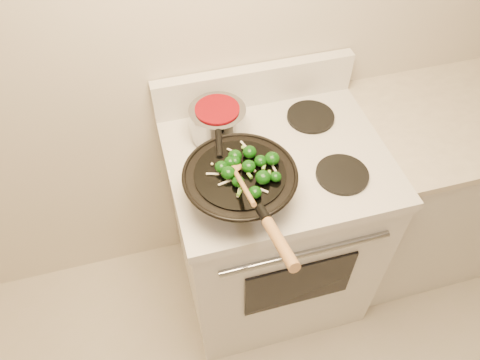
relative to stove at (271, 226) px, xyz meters
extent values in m
cube|color=silver|center=(0.00, 0.00, -0.03)|extent=(0.76, 0.64, 0.88)
cube|color=silver|center=(0.00, 0.00, 0.43)|extent=(0.78, 0.66, 0.04)
cube|color=silver|center=(0.00, 0.30, 0.53)|extent=(0.78, 0.05, 0.16)
cylinder|color=gray|center=(0.00, -0.33, 0.31)|extent=(0.60, 0.02, 0.02)
cube|color=black|center=(0.00, -0.33, 0.08)|extent=(0.42, 0.01, 0.28)
cylinder|color=black|center=(-0.18, -0.15, 0.46)|extent=(0.18, 0.18, 0.01)
cylinder|color=black|center=(0.18, -0.15, 0.46)|extent=(0.18, 0.18, 0.01)
cylinder|color=black|center=(-0.18, 0.15, 0.46)|extent=(0.18, 0.18, 0.01)
cylinder|color=black|center=(0.18, 0.15, 0.46)|extent=(0.18, 0.18, 0.01)
cube|color=silver|center=(0.76, 0.03, -0.03)|extent=(0.84, 0.60, 0.88)
cube|color=beige|center=(0.76, 0.03, 0.42)|extent=(0.86, 0.62, 0.03)
torus|color=black|center=(-0.18, -0.15, 0.57)|extent=(0.36, 0.36, 0.01)
cylinder|color=black|center=(-0.18, -0.15, 0.57)|extent=(0.28, 0.28, 0.01)
cylinder|color=black|center=(-0.17, -0.35, 0.62)|extent=(0.03, 0.06, 0.04)
cylinder|color=olive|center=(-0.16, -0.48, 0.66)|extent=(0.04, 0.19, 0.08)
ellipsoid|color=#0A3508|center=(-0.18, -0.09, 0.59)|extent=(0.04, 0.04, 0.04)
cylinder|color=#50852F|center=(-0.17, -0.09, 0.58)|extent=(0.01, 0.01, 0.01)
ellipsoid|color=#0A3508|center=(-0.19, -0.11, 0.59)|extent=(0.04, 0.04, 0.03)
ellipsoid|color=#0A3508|center=(-0.20, -0.11, 0.59)|extent=(0.04, 0.04, 0.03)
ellipsoid|color=#0A3508|center=(-0.20, -0.20, 0.59)|extent=(0.04, 0.04, 0.03)
cylinder|color=#50852F|center=(-0.19, -0.20, 0.58)|extent=(0.02, 0.01, 0.01)
ellipsoid|color=#0A3508|center=(-0.23, -0.13, 0.59)|extent=(0.04, 0.04, 0.04)
ellipsoid|color=#0A3508|center=(-0.07, -0.14, 0.59)|extent=(0.05, 0.05, 0.04)
ellipsoid|color=#0A3508|center=(-0.15, -0.15, 0.59)|extent=(0.04, 0.04, 0.04)
cylinder|color=#50852F|center=(-0.14, -0.15, 0.58)|extent=(0.02, 0.02, 0.01)
ellipsoid|color=#0A3508|center=(-0.11, -0.14, 0.59)|extent=(0.04, 0.04, 0.03)
ellipsoid|color=#0A3508|center=(-0.16, -0.25, 0.59)|extent=(0.04, 0.04, 0.03)
ellipsoid|color=#0A3508|center=(-0.22, -0.16, 0.59)|extent=(0.05, 0.05, 0.04)
cylinder|color=#50852F|center=(-0.20, -0.16, 0.58)|extent=(0.01, 0.01, 0.01)
ellipsoid|color=#0A3508|center=(-0.08, -0.21, 0.59)|extent=(0.04, 0.04, 0.03)
ellipsoid|color=#0A3508|center=(-0.13, -0.09, 0.59)|extent=(0.04, 0.04, 0.04)
ellipsoid|color=#0A3508|center=(-0.12, -0.20, 0.59)|extent=(0.05, 0.05, 0.04)
cylinder|color=#50852F|center=(-0.11, -0.20, 0.58)|extent=(0.02, 0.02, 0.01)
cube|color=beige|center=(-0.07, -0.16, 0.58)|extent=(0.01, 0.04, 0.00)
cube|color=beige|center=(-0.18, -0.09, 0.58)|extent=(0.03, 0.03, 0.00)
cube|color=beige|center=(-0.14, -0.24, 0.58)|extent=(0.04, 0.03, 0.00)
cube|color=beige|center=(-0.14, -0.05, 0.58)|extent=(0.02, 0.05, 0.00)
cube|color=beige|center=(-0.24, -0.18, 0.58)|extent=(0.04, 0.02, 0.00)
cube|color=beige|center=(-0.20, -0.22, 0.58)|extent=(0.02, 0.04, 0.00)
cube|color=beige|center=(-0.18, -0.06, 0.58)|extent=(0.04, 0.04, 0.00)
cube|color=beige|center=(-0.26, -0.14, 0.58)|extent=(0.04, 0.02, 0.00)
cube|color=beige|center=(-0.09, -0.14, 0.58)|extent=(0.04, 0.04, 0.00)
cylinder|color=#6DAA37|center=(-0.14, -0.06, 0.58)|extent=(0.02, 0.02, 0.01)
cylinder|color=#6DAA37|center=(-0.20, -0.23, 0.58)|extent=(0.03, 0.02, 0.02)
cylinder|color=#6DAA37|center=(-0.08, -0.14, 0.58)|extent=(0.03, 0.03, 0.02)
cylinder|color=#6DAA37|center=(-0.10, -0.19, 0.58)|extent=(0.02, 0.02, 0.01)
cylinder|color=#6DAA37|center=(-0.10, -0.16, 0.58)|extent=(0.02, 0.01, 0.02)
cylinder|color=#6DAA37|center=(-0.19, -0.21, 0.58)|extent=(0.02, 0.02, 0.02)
cylinder|color=#6DAA37|center=(-0.16, -0.18, 0.58)|extent=(0.02, 0.02, 0.01)
sphere|color=beige|center=(-0.10, -0.13, 0.58)|extent=(0.01, 0.01, 0.01)
sphere|color=beige|center=(-0.26, -0.10, 0.58)|extent=(0.01, 0.01, 0.01)
sphere|color=beige|center=(-0.14, -0.16, 0.58)|extent=(0.01, 0.01, 0.01)
ellipsoid|color=olive|center=(-0.20, -0.13, 0.58)|extent=(0.06, 0.04, 0.02)
cylinder|color=olive|center=(-0.20, -0.25, 0.63)|extent=(0.01, 0.22, 0.11)
cylinder|color=gray|center=(-0.18, 0.15, 0.52)|extent=(0.20, 0.20, 0.11)
cylinder|color=#6D050B|center=(-0.18, 0.15, 0.58)|extent=(0.16, 0.16, 0.01)
cylinder|color=black|center=(-0.21, -0.01, 0.57)|extent=(0.05, 0.13, 0.02)
camera|label=1|loc=(-0.43, -1.06, 1.66)|focal=35.00mm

